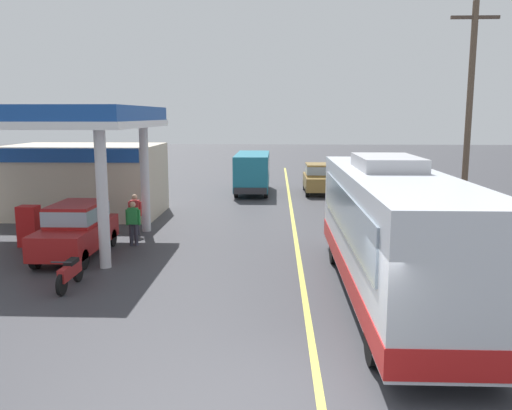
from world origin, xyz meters
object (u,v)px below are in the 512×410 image
object	(u,v)px
coach_bus_main	(392,234)
pedestrian_near_pump	(135,212)
car_at_pump	(76,227)
car_trailing_behind_bus	(318,177)
motorcycle_parked_forecourt	(70,273)
pedestrian_by_shop	(133,221)
minibus_opposing_lane	(253,169)

from	to	relation	value
coach_bus_main	pedestrian_near_pump	distance (m)	11.33
coach_bus_main	car_at_pump	xyz separation A→B (m)	(-9.86, 3.86, -0.71)
car_trailing_behind_bus	pedestrian_near_pump	bearing A→B (deg)	-124.55
coach_bus_main	motorcycle_parked_forecourt	size ratio (longest dim) A/B	6.13
car_at_pump	pedestrian_by_shop	world-z (taller)	car_at_pump
pedestrian_near_pump	pedestrian_by_shop	size ratio (longest dim) A/B	1.00
car_at_pump	pedestrian_near_pump	distance (m)	3.52
coach_bus_main	minibus_opposing_lane	world-z (taller)	coach_bus_main
car_at_pump	car_trailing_behind_bus	size ratio (longest dim) A/B	1.00
motorcycle_parked_forecourt	pedestrian_near_pump	size ratio (longest dim) A/B	1.08
car_at_pump	car_trailing_behind_bus	world-z (taller)	same
car_at_pump	pedestrian_by_shop	xyz separation A→B (m)	(1.55, 1.52, -0.08)
car_at_pump	motorcycle_parked_forecourt	size ratio (longest dim) A/B	2.33
pedestrian_near_pump	car_at_pump	bearing A→B (deg)	-108.91
coach_bus_main	car_trailing_behind_bus	xyz separation A→B (m)	(-0.44, 19.21, -0.71)
minibus_opposing_lane	car_trailing_behind_bus	distance (m)	4.10
coach_bus_main	car_at_pump	size ratio (longest dim) A/B	2.63
coach_bus_main	pedestrian_near_pump	size ratio (longest dim) A/B	6.65
motorcycle_parked_forecourt	car_trailing_behind_bus	bearing A→B (deg)	66.03
motorcycle_parked_forecourt	pedestrian_near_pump	distance (m)	6.75
pedestrian_near_pump	coach_bus_main	bearing A→B (deg)	-39.50
motorcycle_parked_forecourt	pedestrian_by_shop	distance (m)	4.98
motorcycle_parked_forecourt	minibus_opposing_lane	bearing A→B (deg)	77.21
coach_bus_main	pedestrian_near_pump	bearing A→B (deg)	140.50
minibus_opposing_lane	pedestrian_near_pump	distance (m)	12.77
car_at_pump	car_trailing_behind_bus	bearing A→B (deg)	58.47
minibus_opposing_lane	pedestrian_near_pump	size ratio (longest dim) A/B	3.69
minibus_opposing_lane	pedestrian_near_pump	world-z (taller)	minibus_opposing_lane
motorcycle_parked_forecourt	pedestrian_near_pump	bearing A→B (deg)	89.46
car_at_pump	pedestrian_near_pump	bearing A→B (deg)	71.09
car_trailing_behind_bus	motorcycle_parked_forecourt	bearing A→B (deg)	-113.97
coach_bus_main	motorcycle_parked_forecourt	bearing A→B (deg)	177.04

